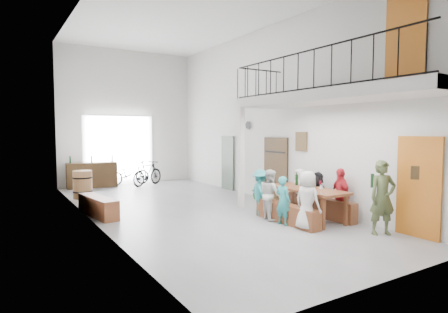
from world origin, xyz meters
TOP-DOWN VIEW (x-y plane):
  - floor at (0.00, 0.00)m, footprint 12.00×12.00m
  - room_walls at (0.00, 0.00)m, footprint 12.00×12.00m
  - gateway_portal at (-0.40, 5.94)m, footprint 2.80×0.08m
  - right_wall_decor at (2.70, -1.87)m, footprint 0.07×8.28m
  - balcony at (1.98, -3.13)m, footprint 1.52×5.62m
  - tasting_table at (1.83, -2.56)m, footprint 0.90×2.15m
  - bench_inner at (1.18, -2.57)m, footprint 0.32×1.99m
  - bench_wall at (2.35, -2.47)m, footprint 0.38×2.18m
  - tableware at (1.81, -2.55)m, footprint 0.64×1.38m
  - side_bench at (-2.50, 0.54)m, footprint 0.65×1.83m
  - oak_barrel at (-2.32, 3.44)m, footprint 0.62×0.62m
  - serving_counter at (-1.55, 5.65)m, footprint 1.87×0.63m
  - counter_bottles at (-1.55, 5.63)m, footprint 1.60×0.18m
  - guest_left_a at (1.15, -3.29)m, footprint 0.50×0.70m
  - guest_left_b at (1.00, -2.64)m, footprint 0.32×0.45m
  - guest_left_c at (1.08, -2.07)m, footprint 0.61×0.70m
  - guest_left_d at (1.12, -1.61)m, footprint 0.63×0.87m
  - guest_right_a at (2.46, -3.06)m, footprint 0.55×0.82m
  - guest_right_b at (2.37, -2.37)m, footprint 0.43×1.09m
  - guest_right_c at (2.35, -1.76)m, footprint 0.49×0.64m
  - host_standing at (2.25, -4.39)m, footprint 0.68×0.58m
  - potted_plant at (2.45, 0.34)m, footprint 0.43×0.38m
  - bicycle_near at (-0.10, 5.60)m, footprint 1.76×0.74m
  - bicycle_far at (0.46, 5.00)m, footprint 1.70×1.25m

SIDE VIEW (x-z plane):
  - floor at x=0.00m, z-range 0.00..0.00m
  - potted_plant at x=2.45m, z-range 0.00..0.43m
  - bench_inner at x=1.18m, z-range 0.00..0.46m
  - bench_wall at x=2.35m, z-range 0.00..0.50m
  - side_bench at x=-2.50m, z-range 0.00..0.50m
  - bicycle_near at x=-0.10m, z-range 0.00..0.90m
  - oak_barrel at x=-2.32m, z-range 0.00..0.91m
  - serving_counter at x=-1.55m, z-range 0.00..0.97m
  - bicycle_far at x=0.46m, z-range 0.00..1.01m
  - guest_left_b at x=1.00m, z-range 0.00..1.15m
  - guest_right_b at x=2.37m, z-range 0.00..1.15m
  - guest_right_c at x=2.35m, z-range 0.00..1.18m
  - guest_left_d at x=1.12m, z-range 0.00..1.21m
  - guest_left_c at x=1.08m, z-range 0.00..1.26m
  - guest_right_a at x=2.46m, z-range 0.00..1.30m
  - guest_left_a at x=1.15m, z-range 0.00..1.33m
  - tasting_table at x=1.83m, z-range 0.31..1.10m
  - host_standing at x=2.25m, z-range 0.00..1.59m
  - tableware at x=1.81m, z-range 0.75..1.10m
  - counter_bottles at x=-1.55m, z-range 0.97..1.25m
  - gateway_portal at x=-0.40m, z-range 0.00..2.80m
  - right_wall_decor at x=2.70m, z-range -0.80..4.28m
  - balcony at x=1.98m, z-range 0.97..4.96m
  - room_walls at x=0.00m, z-range -2.45..9.55m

